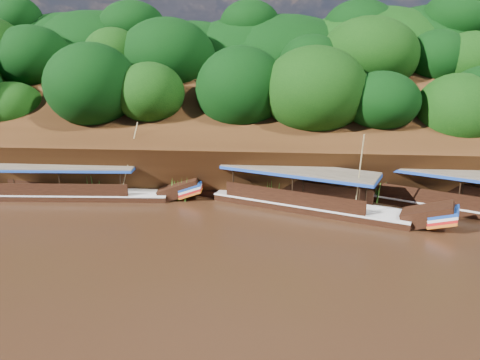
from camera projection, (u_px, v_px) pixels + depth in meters
The scene contains 5 objects.
ground at pixel (272, 258), 24.05m from camera, with size 160.00×160.00×0.00m, color black.
riverbank at pixel (276, 137), 45.25m from camera, with size 120.00×30.06×19.40m.
boat_1 at pixel (321, 202), 30.67m from camera, with size 15.30×7.72×6.09m.
boat_2 at pixel (88, 190), 33.30m from camera, with size 15.50×3.06×5.86m.
reeds at pixel (226, 187), 33.03m from camera, with size 51.23×2.21×2.20m.
Camera 1 is at (0.13, -22.01, 10.63)m, focal length 35.00 mm.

